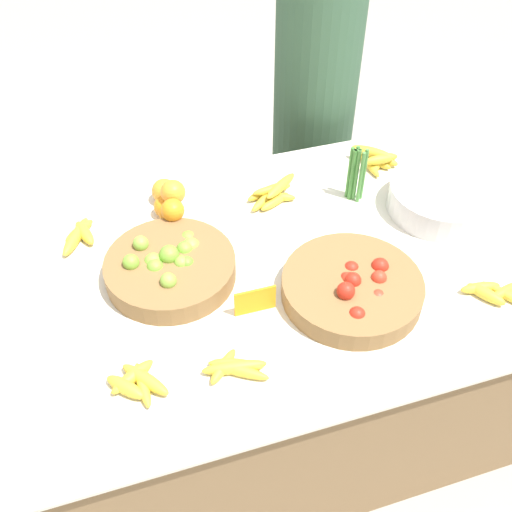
% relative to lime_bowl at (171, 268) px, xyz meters
% --- Properties ---
extents(ground_plane, '(12.00, 12.00, 0.00)m').
position_rel_lime_bowl_xyz_m(ground_plane, '(0.24, -0.04, -0.70)').
color(ground_plane, '#A39E93').
extents(market_table, '(1.70, 1.05, 0.66)m').
position_rel_lime_bowl_xyz_m(market_table, '(0.24, -0.04, -0.37)').
color(market_table, olive).
rests_on(market_table, ground_plane).
extents(lime_bowl, '(0.37, 0.37, 0.10)m').
position_rel_lime_bowl_xyz_m(lime_bowl, '(0.00, 0.00, 0.00)').
color(lime_bowl, olive).
rests_on(lime_bowl, market_table).
extents(tomato_basket, '(0.38, 0.38, 0.10)m').
position_rel_lime_bowl_xyz_m(tomato_basket, '(0.46, -0.22, -0.00)').
color(tomato_basket, olive).
rests_on(tomato_basket, market_table).
extents(orange_pile, '(0.10, 0.23, 0.13)m').
position_rel_lime_bowl_xyz_m(orange_pile, '(0.05, 0.27, 0.02)').
color(orange_pile, orange).
rests_on(orange_pile, market_table).
extents(metal_bowl, '(0.33, 0.33, 0.09)m').
position_rel_lime_bowl_xyz_m(metal_bowl, '(0.87, 0.04, 0.01)').
color(metal_bowl, silver).
rests_on(metal_bowl, market_table).
extents(price_sign, '(0.11, 0.01, 0.08)m').
position_rel_lime_bowl_xyz_m(price_sign, '(0.19, -0.19, 0.01)').
color(price_sign, orange).
rests_on(price_sign, market_table).
extents(veg_bundle, '(0.05, 0.05, 0.19)m').
position_rel_lime_bowl_xyz_m(veg_bundle, '(0.63, 0.17, 0.06)').
color(veg_bundle, '#4C8E42').
rests_on(veg_bundle, market_table).
extents(banana_bunch_front_left, '(0.16, 0.14, 0.04)m').
position_rel_lime_bowl_xyz_m(banana_bunch_front_left, '(-0.15, -0.33, -0.02)').
color(banana_bunch_front_left, gold).
rests_on(banana_bunch_front_left, market_table).
extents(banana_bunch_middle_right, '(0.18, 0.14, 0.03)m').
position_rel_lime_bowl_xyz_m(banana_bunch_middle_right, '(0.82, -0.34, -0.02)').
color(banana_bunch_middle_right, gold).
rests_on(banana_bunch_middle_right, market_table).
extents(banana_bunch_middle_left, '(0.16, 0.13, 0.03)m').
position_rel_lime_bowl_xyz_m(banana_bunch_middle_left, '(0.08, -0.36, -0.02)').
color(banana_bunch_middle_left, gold).
rests_on(banana_bunch_middle_left, market_table).
extents(banana_bunch_front_right, '(0.16, 0.16, 0.06)m').
position_rel_lime_bowl_xyz_m(banana_bunch_front_right, '(0.79, 0.32, -0.01)').
color(banana_bunch_front_right, gold).
rests_on(banana_bunch_front_right, market_table).
extents(banana_bunch_back_center, '(0.12, 0.17, 0.04)m').
position_rel_lime_bowl_xyz_m(banana_bunch_back_center, '(-0.23, 0.24, -0.02)').
color(banana_bunch_back_center, gold).
rests_on(banana_bunch_back_center, market_table).
extents(banana_bunch_front_center, '(0.20, 0.14, 0.06)m').
position_rel_lime_bowl_xyz_m(banana_bunch_front_center, '(0.38, 0.24, -0.01)').
color(banana_bunch_front_center, gold).
rests_on(banana_bunch_front_center, market_table).
extents(vendor_person, '(0.32, 0.32, 1.75)m').
position_rel_lime_bowl_xyz_m(vendor_person, '(0.73, 0.76, 0.11)').
color(vendor_person, '#385B42').
rests_on(vendor_person, ground_plane).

